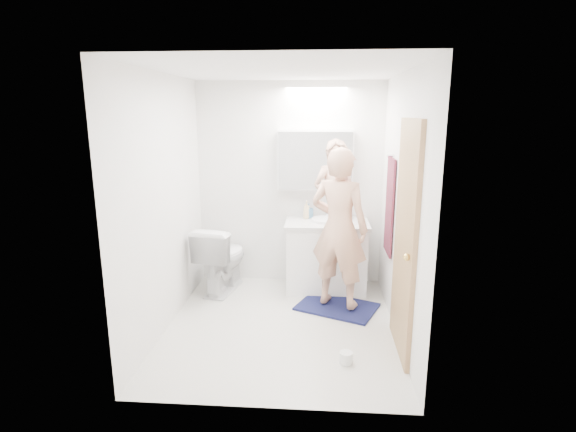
# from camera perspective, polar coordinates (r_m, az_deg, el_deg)

# --- Properties ---
(floor) EXTENTS (2.50, 2.50, 0.00)m
(floor) POSITION_cam_1_polar(r_m,az_deg,el_deg) (4.49, -0.89, -13.89)
(floor) COLOR silver
(floor) RESTS_ON ground
(ceiling) EXTENTS (2.50, 2.50, 0.00)m
(ceiling) POSITION_cam_1_polar(r_m,az_deg,el_deg) (4.01, -1.02, 18.27)
(ceiling) COLOR white
(ceiling) RESTS_ON floor
(wall_back) EXTENTS (2.50, 0.00, 2.50)m
(wall_back) POSITION_cam_1_polar(r_m,az_deg,el_deg) (5.31, 0.24, 4.05)
(wall_back) COLOR white
(wall_back) RESTS_ON floor
(wall_front) EXTENTS (2.50, 0.00, 2.50)m
(wall_front) POSITION_cam_1_polar(r_m,az_deg,el_deg) (2.88, -3.16, -3.90)
(wall_front) COLOR white
(wall_front) RESTS_ON floor
(wall_left) EXTENTS (0.00, 2.50, 2.50)m
(wall_left) POSITION_cam_1_polar(r_m,az_deg,el_deg) (4.32, -15.64, 1.43)
(wall_left) COLOR white
(wall_left) RESTS_ON floor
(wall_right) EXTENTS (0.00, 2.50, 2.50)m
(wall_right) POSITION_cam_1_polar(r_m,az_deg,el_deg) (4.14, 14.40, 0.99)
(wall_right) COLOR white
(wall_right) RESTS_ON floor
(vanity_cabinet) EXTENTS (0.90, 0.55, 0.78)m
(vanity_cabinet) POSITION_cam_1_polar(r_m,az_deg,el_deg) (5.22, 4.96, -5.34)
(vanity_cabinet) COLOR white
(vanity_cabinet) RESTS_ON floor
(countertop) EXTENTS (0.95, 0.58, 0.04)m
(countertop) POSITION_cam_1_polar(r_m,az_deg,el_deg) (5.10, 5.05, -0.97)
(countertop) COLOR silver
(countertop) RESTS_ON vanity_cabinet
(sink_basin) EXTENTS (0.36, 0.36, 0.03)m
(sink_basin) POSITION_cam_1_polar(r_m,az_deg,el_deg) (5.12, 5.05, -0.51)
(sink_basin) COLOR white
(sink_basin) RESTS_ON countertop
(faucet) EXTENTS (0.02, 0.02, 0.16)m
(faucet) POSITION_cam_1_polar(r_m,az_deg,el_deg) (5.29, 5.04, 0.66)
(faucet) COLOR silver
(faucet) RESTS_ON countertop
(medicine_cabinet) EXTENTS (0.88, 0.14, 0.70)m
(medicine_cabinet) POSITION_cam_1_polar(r_m,az_deg,el_deg) (5.19, 3.52, 7.15)
(medicine_cabinet) COLOR white
(medicine_cabinet) RESTS_ON wall_back
(mirror_panel) EXTENTS (0.84, 0.01, 0.66)m
(mirror_panel) POSITION_cam_1_polar(r_m,az_deg,el_deg) (5.11, 3.51, 7.06)
(mirror_panel) COLOR silver
(mirror_panel) RESTS_ON medicine_cabinet
(toilet) EXTENTS (0.59, 0.85, 0.79)m
(toilet) POSITION_cam_1_polar(r_m,az_deg,el_deg) (5.23, -8.47, -5.34)
(toilet) COLOR white
(toilet) RESTS_ON floor
(bath_rug) EXTENTS (0.95, 0.82, 0.02)m
(bath_rug) POSITION_cam_1_polar(r_m,az_deg,el_deg) (4.88, 6.31, -11.52)
(bath_rug) COLOR #161646
(bath_rug) RESTS_ON floor
(person) EXTENTS (0.72, 0.61, 1.67)m
(person) POSITION_cam_1_polar(r_m,az_deg,el_deg) (4.58, 6.58, -1.59)
(person) COLOR tan
(person) RESTS_ON bath_rug
(door) EXTENTS (0.04, 0.80, 2.00)m
(door) POSITION_cam_1_polar(r_m,az_deg,el_deg) (3.85, 14.84, -3.02)
(door) COLOR tan
(door) RESTS_ON wall_right
(door_knob) EXTENTS (0.06, 0.06, 0.06)m
(door_knob) POSITION_cam_1_polar(r_m,az_deg,el_deg) (3.57, 15.02, -5.13)
(door_knob) COLOR gold
(door_knob) RESTS_ON door
(towel) EXTENTS (0.02, 0.42, 1.00)m
(towel) POSITION_cam_1_polar(r_m,az_deg,el_deg) (4.69, 12.92, 1.23)
(towel) COLOR #121A3B
(towel) RESTS_ON wall_right
(towel_hook) EXTENTS (0.07, 0.02, 0.02)m
(towel_hook) POSITION_cam_1_polar(r_m,az_deg,el_deg) (4.61, 13.09, 7.57)
(towel_hook) COLOR silver
(towel_hook) RESTS_ON wall_right
(soap_bottle_a) EXTENTS (0.09, 0.09, 0.21)m
(soap_bottle_a) POSITION_cam_1_polar(r_m,az_deg,el_deg) (5.22, 2.39, 0.81)
(soap_bottle_a) COLOR beige
(soap_bottle_a) RESTS_ON countertop
(soap_bottle_b) EXTENTS (0.11, 0.11, 0.17)m
(soap_bottle_b) POSITION_cam_1_polar(r_m,az_deg,el_deg) (5.25, 2.67, 0.68)
(soap_bottle_b) COLOR teal
(soap_bottle_b) RESTS_ON countertop
(toothbrush_cup) EXTENTS (0.12, 0.12, 0.08)m
(toothbrush_cup) POSITION_cam_1_polar(r_m,az_deg,el_deg) (5.25, 7.70, 0.07)
(toothbrush_cup) COLOR #3C67B5
(toothbrush_cup) RESTS_ON countertop
(toilet_paper_roll) EXTENTS (0.11, 0.11, 0.10)m
(toilet_paper_roll) POSITION_cam_1_polar(r_m,az_deg,el_deg) (3.91, 7.47, -17.61)
(toilet_paper_roll) COLOR white
(toilet_paper_roll) RESTS_ON floor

